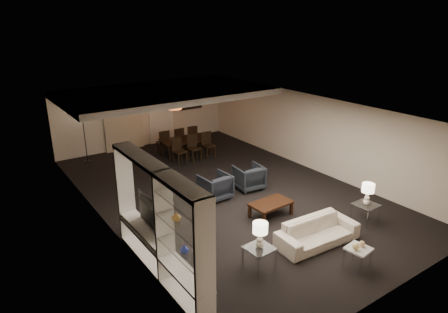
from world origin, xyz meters
The scene contains 35 objects.
floor centered at (0.00, 0.00, 0.00)m, with size 11.00×11.00×0.00m, color black.
ceiling centered at (0.00, 0.00, 2.50)m, with size 7.00×11.00×0.02m, color silver.
wall_back centered at (0.00, 5.50, 1.25)m, with size 7.00×0.02×2.50m, color beige.
wall_front centered at (0.00, -5.50, 1.25)m, with size 7.00×0.02×2.50m, color beige.
wall_left centered at (-3.50, 0.00, 1.25)m, with size 0.02×11.00×2.50m, color beige.
wall_right centered at (3.50, 0.00, 1.25)m, with size 0.02×11.00×2.50m, color beige.
ceiling_soffit centered at (0.00, 3.50, 2.40)m, with size 7.00×4.00×0.20m, color silver.
curtains centered at (-0.90, 5.42, 1.20)m, with size 1.50×0.12×2.40m, color beige.
door centered at (0.70, 5.47, 1.05)m, with size 0.90×0.05×2.10m, color silver.
painting centered at (2.10, 5.46, 1.55)m, with size 0.95×0.04×0.65m, color #142D38.
media_unit centered at (-3.31, -2.60, 1.18)m, with size 0.38×3.40×2.35m, color white, non-canonical shape.
pendant_light centered at (0.30, 3.50, 1.92)m, with size 0.52×0.52×0.24m, color #D8591E.
sofa centered at (0.13, -3.53, 0.29)m, with size 1.96×0.77×0.57m, color beige.
coffee_table centered at (0.13, -1.93, 0.19)m, with size 1.08×0.63×0.39m, color black, non-canonical shape.
armchair_left centered at (-0.47, -0.23, 0.36)m, with size 0.78×0.80×0.73m, color black.
armchair_right centered at (0.73, -0.23, 0.36)m, with size 0.78×0.80×0.73m, color black.
side_table_left centered at (-1.57, -3.53, 0.25)m, with size 0.54×0.54×0.50m, color white, non-canonical shape.
side_table_right centered at (1.83, -3.53, 0.25)m, with size 0.54×0.54×0.50m, color silver, non-canonical shape.
table_lamp_left centered at (-1.57, -3.53, 0.78)m, with size 0.31×0.31×0.56m, color beige, non-canonical shape.
table_lamp_right centered at (1.83, -3.53, 0.78)m, with size 0.31×0.31×0.56m, color white, non-canonical shape.
marble_table centered at (0.13, -4.63, 0.22)m, with size 0.45×0.45×0.45m, color white, non-canonical shape.
gold_gourd_a centered at (0.03, -4.63, 0.52)m, with size 0.14×0.14×0.14m, color #E7D17A.
gold_gourd_b centered at (0.23, -4.63, 0.51)m, with size 0.13×0.13×0.13m, color tan.
television centered at (-3.28, -1.97, 1.09)m, with size 0.15×1.17×0.67m, color black.
vase_blue centered at (-3.31, -3.59, 1.14)m, with size 0.15×0.15×0.16m, color #273AAD.
vase_amber centered at (-3.31, -3.34, 1.65)m, with size 0.17×0.17×0.18m, color #B2873B.
floor_speaker centered at (-3.20, -0.76, 0.55)m, with size 0.12×0.12×1.09m, color black.
dining_table centered at (0.68, 3.48, 0.31)m, with size 1.76×0.98×0.62m, color black.
chair_nl centered at (0.08, 2.83, 0.46)m, with size 0.42×0.42×0.92m, color black, non-canonical shape.
chair_nm centered at (0.68, 2.83, 0.46)m, with size 0.42×0.42×0.92m, color black, non-canonical shape.
chair_nr centered at (1.28, 2.83, 0.46)m, with size 0.42×0.42×0.92m, color black, non-canonical shape.
chair_fl centered at (0.08, 4.13, 0.46)m, with size 0.42×0.42×0.92m, color black, non-canonical shape.
chair_fm centered at (0.68, 4.13, 0.46)m, with size 0.42×0.42×0.92m, color black, non-canonical shape.
chair_fr centered at (1.28, 4.13, 0.46)m, with size 0.42×0.42×0.92m, color black, non-canonical shape.
floor_lamp centered at (-2.54, 4.86, 0.94)m, with size 0.27×0.27×1.87m, color black, non-canonical shape.
Camera 1 is at (-6.11, -8.84, 4.92)m, focal length 32.00 mm.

